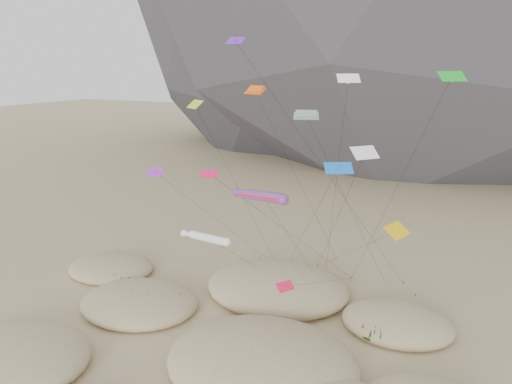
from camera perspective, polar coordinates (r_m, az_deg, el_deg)
ground at (r=44.63m, az=-4.80°, el=-20.10°), size 500.00×500.00×0.00m
dunes at (r=48.26m, az=-3.79°, el=-16.14°), size 49.55×39.75×4.06m
dune_grass at (r=47.65m, az=-3.70°, el=-16.42°), size 40.82×27.96×1.47m
kite_stakes at (r=62.78m, az=8.09°, el=-9.27°), size 20.46×4.33×0.30m
rainbow_tube_kite at (r=46.38m, az=0.61°, el=-0.47°), size 6.77×14.30×14.12m
white_tube_kite at (r=47.78m, az=-5.67°, el=-5.24°), size 6.31×14.36×9.87m
orange_parafoil at (r=52.29m, az=0.06°, el=11.25°), size 7.06×14.38×23.10m
multi_parafoil at (r=46.95m, az=5.91°, el=8.44°), size 7.50×12.99×21.12m
delta_kites at (r=46.29m, az=5.80°, el=4.66°), size 30.80×21.70×27.78m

